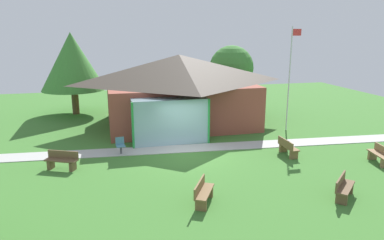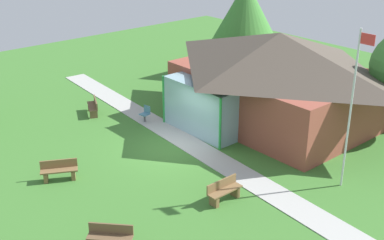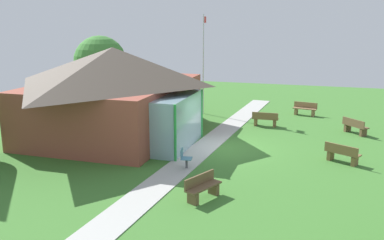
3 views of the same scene
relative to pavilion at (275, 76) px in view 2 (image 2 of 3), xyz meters
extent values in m
plane|color=#3D752D|center=(-0.75, -6.10, -2.42)|extent=(44.00, 44.00, 0.00)
cube|color=brown|center=(0.05, 0.15, -1.01)|extent=(9.34, 6.92, 2.83)
pyramid|color=#4C4238|center=(0.05, 0.15, 1.32)|extent=(10.34, 7.92, 1.84)
cube|color=#8CB2BF|center=(-1.35, -3.91, -1.15)|extent=(4.20, 1.20, 2.54)
cylinder|color=green|center=(-3.45, -4.51, -1.15)|extent=(0.12, 0.12, 2.54)
cylinder|color=green|center=(0.75, -4.51, -1.15)|extent=(0.12, 0.12, 2.54)
cube|color=#ADADA8|center=(-0.75, -5.19, -2.41)|extent=(25.69, 3.22, 0.03)
cylinder|color=silver|center=(6.34, -3.04, 0.79)|extent=(0.08, 0.08, 6.43)
cube|color=red|center=(6.64, -3.04, 3.66)|extent=(0.60, 0.02, 0.40)
cube|color=brown|center=(-1.46, -11.48, -1.97)|extent=(1.10, 1.53, 0.06)
cube|color=brown|center=(-1.20, -11.00, -2.23)|extent=(0.43, 0.33, 0.39)
cube|color=brown|center=(-1.72, -11.96, -2.23)|extent=(0.43, 0.33, 0.39)
cube|color=brown|center=(-1.63, -11.39, -1.76)|extent=(0.77, 1.35, 0.36)
cube|color=brown|center=(3.80, -12.35, -1.97)|extent=(1.40, 1.34, 0.06)
cube|color=brown|center=(3.67, -12.21, -1.76)|extent=(1.14, 1.06, 0.36)
cube|color=brown|center=(-6.89, -6.74, -1.97)|extent=(1.55, 1.03, 0.06)
cube|color=brown|center=(-6.39, -6.97, -2.23)|extent=(0.31, 0.43, 0.39)
cube|color=brown|center=(-7.39, -6.51, -2.23)|extent=(0.31, 0.43, 0.39)
cube|color=brown|center=(-6.81, -6.57, -1.76)|extent=(1.39, 0.69, 0.36)
cube|color=brown|center=(4.12, -7.43, -1.97)|extent=(0.44, 1.50, 0.06)
cube|color=brown|center=(4.12, -6.88, -2.23)|extent=(0.40, 0.16, 0.39)
cube|color=brown|center=(4.12, -7.98, -2.23)|extent=(0.40, 0.16, 0.39)
cube|color=brown|center=(3.93, -7.43, -1.76)|extent=(0.06, 1.50, 0.36)
cube|color=teal|center=(-4.16, -5.25, -1.98)|extent=(0.50, 0.50, 0.04)
cube|color=teal|center=(-4.19, -5.05, -1.76)|extent=(0.44, 0.11, 0.40)
cylinder|color=#4C4C51|center=(-4.16, -5.25, -2.21)|extent=(0.10, 0.10, 0.42)
cylinder|color=#4C4C51|center=(-4.16, -5.25, -2.41)|extent=(0.36, 0.36, 0.02)
cylinder|color=brown|center=(-7.01, 5.04, -1.49)|extent=(0.51, 0.51, 1.86)
cone|color=#3D7F33|center=(-7.01, 5.04, 1.55)|extent=(4.69, 4.69, 4.22)
camera|label=1|loc=(-4.79, -23.11, 3.74)|focal=33.62mm
camera|label=2|loc=(16.09, -19.33, 8.05)|focal=47.74mm
camera|label=3|loc=(-19.86, -10.29, 3.57)|focal=39.14mm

